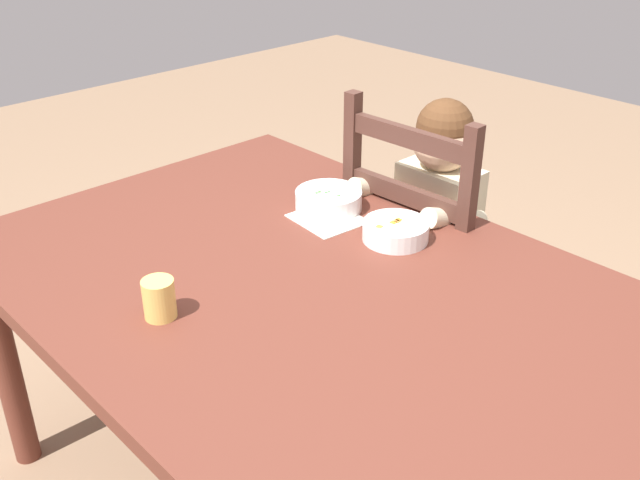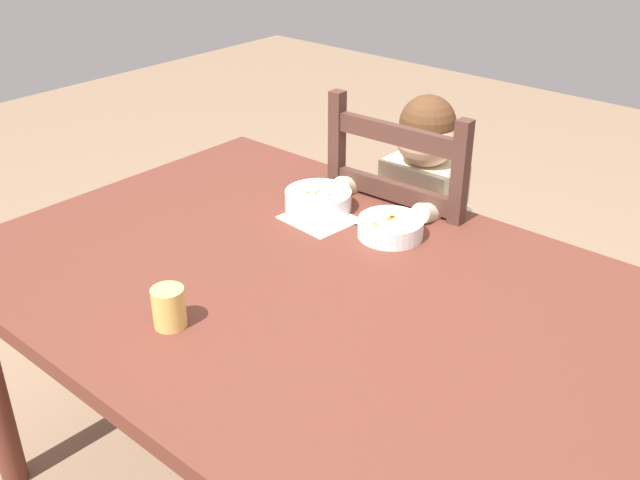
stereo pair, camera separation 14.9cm
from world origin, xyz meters
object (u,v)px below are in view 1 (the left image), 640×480
object	(u,v)px
child_figure	(432,215)
drinking_cup	(159,299)
spoon	(374,224)
dining_table	(311,312)
bowl_of_carrots	(396,230)
dining_chair	(429,267)
bowl_of_peas	(329,200)

from	to	relation	value
child_figure	drinking_cup	xyz separation A→B (m)	(0.01, -0.89, 0.12)
spoon	child_figure	bearing A→B (deg)	96.34
dining_table	bowl_of_carrots	size ratio (longest dim) A/B	9.87
dining_chair	bowl_of_carrots	distance (m)	0.42
dining_chair	drinking_cup	size ratio (longest dim) A/B	11.76
bowl_of_peas	drinking_cup	bearing A→B (deg)	-77.73
dining_chair	drinking_cup	xyz separation A→B (m)	(0.01, -0.89, 0.29)
dining_chair	bowl_of_peas	distance (m)	0.42
child_figure	drinking_cup	distance (m)	0.90
child_figure	bowl_of_peas	bearing A→B (deg)	-111.89
bowl_of_peas	dining_chair	bearing A→B (deg)	68.06
bowl_of_peas	bowl_of_carrots	size ratio (longest dim) A/B	1.09
child_figure	spoon	bearing A→B (deg)	-83.66
dining_chair	dining_table	bearing A→B (deg)	-78.17
dining_table	drinking_cup	distance (m)	0.35
spoon	drinking_cup	size ratio (longest dim) A/B	1.44
dining_table	bowl_of_peas	xyz separation A→B (m)	(-0.24, 0.28, 0.11)
bowl_of_carrots	spoon	xyz separation A→B (m)	(-0.09, 0.02, -0.02)
dining_chair	bowl_of_carrots	xyz separation A→B (m)	(0.11, -0.30, 0.27)
bowl_of_peas	spoon	size ratio (longest dim) A/B	1.45
bowl_of_carrots	spoon	size ratio (longest dim) A/B	1.33
child_figure	spoon	xyz separation A→B (m)	(0.03, -0.28, 0.08)
child_figure	drinking_cup	bearing A→B (deg)	-89.20
dining_table	drinking_cup	world-z (taller)	drinking_cup
dining_chair	child_figure	distance (m)	0.17
dining_table	bowl_of_carrots	xyz separation A→B (m)	(-0.01, 0.28, 0.10)
dining_table	child_figure	world-z (taller)	child_figure
bowl_of_carrots	spoon	distance (m)	0.09
dining_chair	bowl_of_peas	bearing A→B (deg)	-111.94
dining_table	bowl_of_peas	bearing A→B (deg)	130.33
dining_table	spoon	xyz separation A→B (m)	(-0.09, 0.30, 0.08)
dining_chair	spoon	world-z (taller)	dining_chair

